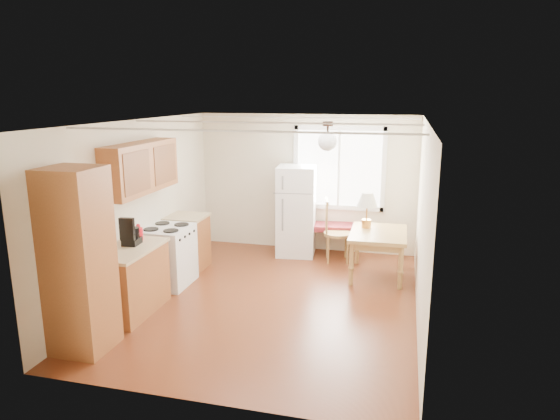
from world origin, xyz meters
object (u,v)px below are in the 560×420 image
(refrigerator, at_px, (296,211))
(dining_table, at_px, (378,238))
(bench, at_px, (321,227))
(chair, at_px, (332,226))

(refrigerator, height_order, dining_table, refrigerator)
(bench, distance_m, dining_table, 1.38)
(bench, height_order, chair, chair)
(refrigerator, height_order, bench, refrigerator)
(bench, bearing_deg, chair, -61.86)
(chair, bearing_deg, bench, 113.80)
(chair, bearing_deg, dining_table, -44.86)
(dining_table, xyz_separation_m, chair, (-0.82, 0.52, 0.01))
(chair, bearing_deg, refrigerator, 148.24)
(refrigerator, relative_size, bench, 1.27)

